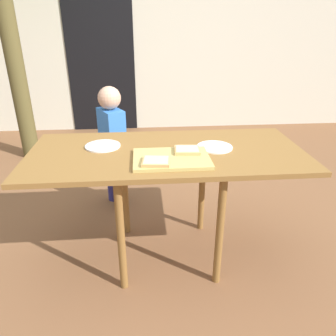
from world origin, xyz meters
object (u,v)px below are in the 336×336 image
at_px(dining_table, 167,161).
at_px(cutting_board, 172,159).
at_px(pizza_slice_near_left, 156,161).
at_px(plate_white_left, 103,146).
at_px(pizza_slice_far_right, 187,150).
at_px(child_left, 113,140).
at_px(plate_white_right, 215,147).

height_order(dining_table, cutting_board, cutting_board).
relative_size(pizza_slice_near_left, plate_white_left, 0.73).
bearing_deg(dining_table, pizza_slice_near_left, -108.47).
bearing_deg(pizza_slice_far_right, child_left, 121.93).
bearing_deg(pizza_slice_far_right, cutting_board, -142.64).
relative_size(dining_table, plate_white_right, 7.59).
bearing_deg(cutting_board, child_left, 114.67).
height_order(dining_table, plate_white_left, plate_white_left).
bearing_deg(plate_white_right, plate_white_left, 173.65).
bearing_deg(pizza_slice_near_left, dining_table, 71.53).
bearing_deg(pizza_slice_near_left, plate_white_right, 33.70).
xyz_separation_m(dining_table, plate_white_left, (-0.38, 0.09, 0.07)).
distance_m(cutting_board, child_left, 0.96).
bearing_deg(plate_white_right, cutting_board, -148.83).
xyz_separation_m(cutting_board, plate_white_left, (-0.39, 0.24, -0.00)).
xyz_separation_m(pizza_slice_near_left, child_left, (-0.30, 0.93, -0.20)).
bearing_deg(child_left, plate_white_right, -45.93).
distance_m(cutting_board, plate_white_left, 0.46).
relative_size(pizza_slice_near_left, pizza_slice_far_right, 1.03).
xyz_separation_m(cutting_board, child_left, (-0.39, 0.85, -0.18)).
relative_size(plate_white_left, child_left, 0.21).
relative_size(dining_table, plate_white_left, 7.59).
bearing_deg(child_left, dining_table, -61.90).
relative_size(cutting_board, plate_white_right, 1.96).
bearing_deg(plate_white_right, dining_table, -175.96).
xyz_separation_m(pizza_slice_far_right, plate_white_left, (-0.49, 0.17, -0.02)).
bearing_deg(child_left, pizza_slice_near_left, -71.85).
xyz_separation_m(dining_table, plate_white_right, (0.29, 0.02, 0.07)).
height_order(pizza_slice_near_left, plate_white_right, pizza_slice_near_left).
height_order(plate_white_left, child_left, child_left).
distance_m(cutting_board, pizza_slice_near_left, 0.12).
bearing_deg(dining_table, cutting_board, -84.55).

